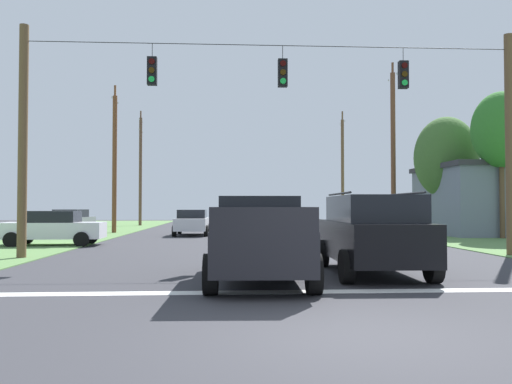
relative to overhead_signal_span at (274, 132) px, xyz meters
name	(u,v)px	position (x,y,z in m)	size (l,w,h in m)	color
ground_plane	(352,335)	(0.05, -10.63, -4.25)	(120.00, 120.00, 0.00)	#333338
stop_bar_stripe	(309,292)	(0.05, -7.13, -4.24)	(14.65, 0.45, 0.01)	white
lane_dash_0	(279,260)	(0.05, -1.13, -4.24)	(0.15, 2.50, 0.01)	white
lane_dash_1	(264,245)	(0.05, 5.29, -4.24)	(0.15, 2.50, 0.01)	white
lane_dash_2	(254,234)	(0.05, 14.15, -4.24)	(0.15, 2.50, 0.01)	white
lane_dash_3	(248,229)	(0.05, 21.95, -4.24)	(0.15, 2.50, 0.01)	white
lane_dash_4	(247,227)	(0.05, 24.51, -4.24)	(0.15, 2.50, 0.01)	white
overhead_signal_span	(274,132)	(0.00, 0.00, 0.00)	(16.94, 0.31, 7.77)	brown
pickup_truck	(259,239)	(-0.85, -5.51, -3.28)	(2.42, 5.46, 1.95)	black
suv_black	(372,232)	(2.06, -4.54, -3.19)	(2.31, 4.85, 2.05)	black
distant_car_crossing_white	(53,228)	(-9.20, 5.60, -3.46)	(4.38, 2.18, 1.52)	silver
distant_car_oncoming	(192,222)	(-3.65, 13.50, -3.46)	(2.08, 4.33, 1.52)	silver
distant_car_far_parked	(71,221)	(-11.77, 16.88, -3.46)	(2.34, 4.45, 1.52)	slate
utility_pole_mid_right	(393,150)	(9.39, 15.97, 1.20)	(0.31, 1.82, 11.28)	brown
utility_pole_far_right	(343,170)	(9.07, 29.48, 0.82)	(0.28, 1.97, 10.53)	brown
utility_pole_mid_left	(115,162)	(-8.85, 16.22, 0.37)	(0.29, 1.82, 9.57)	brown
utility_pole_far_left	(140,168)	(-9.33, 29.12, 0.93)	(0.27, 1.92, 10.30)	brown
tree_roadside_right	(446,158)	(11.74, 13.16, 0.42)	(3.80, 3.80, 7.18)	brown
tree_roadside_far_right	(501,130)	(13.04, 9.18, 1.55)	(3.08, 3.08, 7.86)	brown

